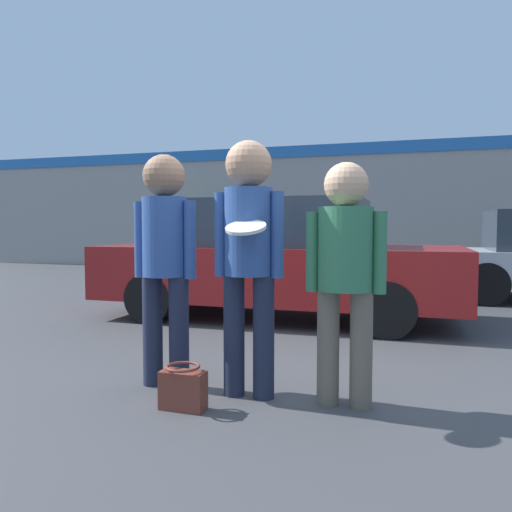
% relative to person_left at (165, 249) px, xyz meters
% --- Properties ---
extents(ground_plane, '(56.00, 56.00, 0.00)m').
position_rel_person_left_xyz_m(ground_plane, '(0.77, 0.21, -1.04)').
color(ground_plane, '#3F3F42').
extents(storefront_building, '(24.00, 0.22, 3.34)m').
position_rel_person_left_xyz_m(storefront_building, '(0.77, 9.86, 0.66)').
color(storefront_building, gray).
rests_on(storefront_building, ground).
extents(person_left, '(0.50, 0.33, 1.74)m').
position_rel_person_left_xyz_m(person_left, '(0.00, 0.00, 0.00)').
color(person_left, '#1E2338').
rests_on(person_left, ground).
extents(person_middle_with_frisbee, '(0.50, 0.55, 1.80)m').
position_rel_person_left_xyz_m(person_middle_with_frisbee, '(0.67, -0.04, 0.05)').
color(person_middle_with_frisbee, '#1E2338').
rests_on(person_middle_with_frisbee, ground).
extents(person_right, '(0.53, 0.36, 1.63)m').
position_rel_person_left_xyz_m(person_right, '(1.34, -0.02, -0.07)').
color(person_right, '#665B4C').
rests_on(person_right, ground).
extents(parked_car_near, '(4.62, 1.88, 1.55)m').
position_rel_person_left_xyz_m(parked_car_near, '(0.07, 2.98, -0.27)').
color(parked_car_near, maroon).
rests_on(parked_car_near, ground).
extents(shrub, '(1.46, 1.46, 1.46)m').
position_rel_person_left_xyz_m(shrub, '(-3.99, 8.94, -0.31)').
color(shrub, '#285B2D').
rests_on(shrub, ground).
extents(handbag, '(0.30, 0.23, 0.29)m').
position_rel_person_left_xyz_m(handbag, '(0.33, -0.40, -0.90)').
color(handbag, brown).
rests_on(handbag, ground).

